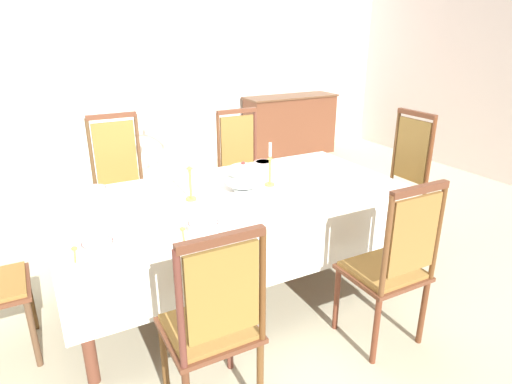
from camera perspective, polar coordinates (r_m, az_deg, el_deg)
The scene contains 19 objects.
ground at distance 3.62m, azimuth -4.71°, elevation -10.64°, with size 8.10×6.00×0.04m, color #BCB999.
back_wall at distance 6.02m, azimuth -17.52°, elevation 17.55°, with size 8.10×0.08×3.24m, color silver.
dining_table at distance 3.07m, azimuth -3.10°, elevation -1.37°, with size 2.39×1.15×0.78m.
tablecloth at distance 3.09m, azimuth -3.09°, elevation -2.01°, with size 2.41×1.17×0.43m.
chair_south_a at distance 2.17m, azimuth -5.58°, elevation -16.57°, with size 0.44×0.42×1.06m.
chair_north_a at distance 3.84m, azimuth -17.09°, elevation 0.55°, with size 0.44×0.42×1.20m.
chair_south_b at distance 2.72m, azimuth 17.36°, elevation -8.93°, with size 0.44×0.42×1.08m.
chair_north_b at distance 4.18m, azimuth -1.70°, elevation 2.84°, with size 0.44×0.42×1.14m.
chair_head_east at distance 4.01m, azimuth 18.13°, elevation 1.30°, with size 0.42×0.44×1.20m.
soup_tureen at distance 3.05m, azimuth -1.67°, elevation 2.04°, with size 0.26×0.26×0.21m.
candlestick_west at distance 2.89m, azimuth -8.60°, elevation 1.45°, with size 0.07×0.07×0.34m.
candlestick_east at distance 3.13m, azimuth 1.83°, elevation 3.02°, with size 0.07×0.07×0.32m.
bowl_near_left at distance 2.42m, azimuth -19.99°, elevation -6.51°, with size 0.17×0.17×0.04m.
bowl_near_right at distance 2.50m, azimuth -6.90°, elevation -4.31°, with size 0.19×0.19×0.04m.
bowl_far_left at distance 3.21m, azimuth -20.45°, elevation 0.20°, with size 0.18×0.18×0.05m.
bowl_far_right at distance 3.64m, azimuth 0.99°, elevation 3.82°, with size 0.16×0.16×0.03m.
spoon_primary at distance 2.44m, azimuth -22.64°, elevation -7.05°, with size 0.03×0.18×0.01m.
spoon_secondary at distance 2.50m, azimuth -9.56°, elevation -4.99°, with size 0.06×0.17×0.01m.
sideboard at distance 6.77m, azimuth 4.48°, elevation 8.67°, with size 1.44×0.48×0.90m.
Camera 1 is at (-1.20, -2.85, 1.86)m, focal length 30.61 mm.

